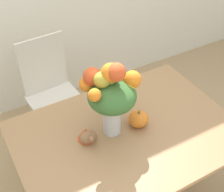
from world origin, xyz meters
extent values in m
cube|color=#9E754C|center=(0.00, 0.00, 0.73)|extent=(1.38, 0.98, 0.03)
cylinder|color=#9E754C|center=(-0.63, 0.43, 0.36)|extent=(0.06, 0.06, 0.71)
cylinder|color=#9E754C|center=(0.63, 0.43, 0.36)|extent=(0.06, 0.06, 0.71)
cylinder|color=silver|center=(-0.08, 0.06, 0.86)|extent=(0.12, 0.12, 0.23)
cylinder|color=silver|center=(-0.08, 0.06, 0.79)|extent=(0.10, 0.10, 0.09)
cylinder|color=#38662D|center=(-0.05, 0.06, 0.90)|extent=(0.01, 0.01, 0.28)
cylinder|color=#38662D|center=(-0.07, 0.08, 0.90)|extent=(0.01, 0.01, 0.28)
cylinder|color=#38662D|center=(-0.09, 0.07, 0.90)|extent=(0.01, 0.01, 0.28)
cylinder|color=#38662D|center=(-0.09, 0.05, 0.90)|extent=(0.01, 0.01, 0.28)
cylinder|color=#38662D|center=(-0.07, 0.04, 0.90)|extent=(0.01, 0.01, 0.28)
ellipsoid|color=#38662D|center=(-0.08, 0.06, 1.03)|extent=(0.29, 0.29, 0.17)
sphere|color=#D64C23|center=(-0.06, 0.04, 1.20)|extent=(0.11, 0.11, 0.11)
sphere|color=#AD9E33|center=(-0.07, 0.09, 1.15)|extent=(0.10, 0.10, 0.10)
sphere|color=#AD9E33|center=(-0.13, 0.08, 1.15)|extent=(0.09, 0.09, 0.09)
sphere|color=orange|center=(-0.18, 0.18, 1.07)|extent=(0.09, 0.09, 0.09)
sphere|color=yellow|center=(-0.03, 0.19, 1.11)|extent=(0.09, 0.09, 0.09)
sphere|color=yellow|center=(0.03, 0.05, 1.07)|extent=(0.08, 0.08, 0.08)
sphere|color=orange|center=(-0.08, 0.07, 1.19)|extent=(0.11, 0.11, 0.11)
sphere|color=orange|center=(-0.20, 0.02, 1.11)|extent=(0.07, 0.07, 0.07)
sphere|color=#D64C23|center=(-0.15, 0.16, 1.13)|extent=(0.11, 0.11, 0.11)
sphere|color=#AD9E33|center=(-0.13, 0.18, 1.09)|extent=(0.08, 0.08, 0.08)
sphere|color=orange|center=(0.06, 0.06, 1.10)|extent=(0.11, 0.11, 0.11)
ellipsoid|color=orange|center=(0.10, 0.02, 0.80)|extent=(0.13, 0.13, 0.10)
cylinder|color=brown|center=(0.10, 0.02, 0.85)|extent=(0.02, 0.02, 0.02)
ellipsoid|color=#936642|center=(-0.25, 0.05, 0.79)|extent=(0.11, 0.08, 0.08)
cone|color=#C64C23|center=(-0.25, 0.08, 0.79)|extent=(0.11, 0.11, 0.09)
sphere|color=#936642|center=(-0.25, 0.00, 0.82)|extent=(0.03, 0.03, 0.03)
cube|color=silver|center=(-0.18, 0.81, 0.46)|extent=(0.45, 0.45, 0.02)
cylinder|color=silver|center=(-0.34, 0.63, 0.22)|extent=(0.04, 0.04, 0.45)
cylinder|color=silver|center=(0.00, 0.65, 0.22)|extent=(0.04, 0.04, 0.45)
cylinder|color=silver|center=(-0.36, 0.97, 0.22)|extent=(0.04, 0.04, 0.45)
cylinder|color=silver|center=(-0.02, 0.99, 0.22)|extent=(0.04, 0.04, 0.45)
cube|color=silver|center=(-0.20, 1.01, 0.72)|extent=(0.40, 0.04, 0.51)
camera|label=1|loc=(-0.75, -1.14, 2.18)|focal=50.00mm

